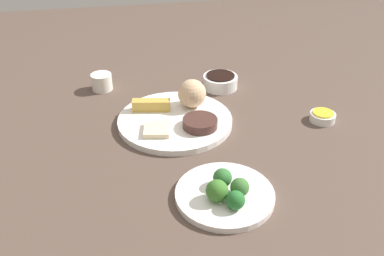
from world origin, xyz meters
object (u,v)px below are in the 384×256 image
sauce_ramekin_hot_mustard (323,117)px  teacup (102,82)px  main_plate (175,121)px  soy_sauce_bowl (220,82)px  broccoli_plate (224,195)px

sauce_ramekin_hot_mustard → teacup: (-0.57, 0.29, 0.01)m
main_plate → soy_sauce_bowl: soy_sauce_bowl is taller
main_plate → broccoli_plate: 0.31m
soy_sauce_bowl → teacup: (-0.35, 0.05, 0.01)m
main_plate → soy_sauce_bowl: bearing=47.4°
main_plate → sauce_ramekin_hot_mustard: size_ratio=4.50×
main_plate → teacup: (-0.18, 0.23, 0.02)m
teacup → sauce_ramekin_hot_mustard: bearing=-27.2°
soy_sauce_bowl → sauce_ramekin_hot_mustard: 0.32m
soy_sauce_bowl → teacup: 0.35m
broccoli_plate → sauce_ramekin_hot_mustard: (0.33, 0.25, 0.00)m
sauce_ramekin_hot_mustard → broccoli_plate: bearing=-143.1°
sauce_ramekin_hot_mustard → soy_sauce_bowl: bearing=132.5°
broccoli_plate → main_plate: bearing=100.2°
broccoli_plate → sauce_ramekin_hot_mustard: bearing=36.9°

